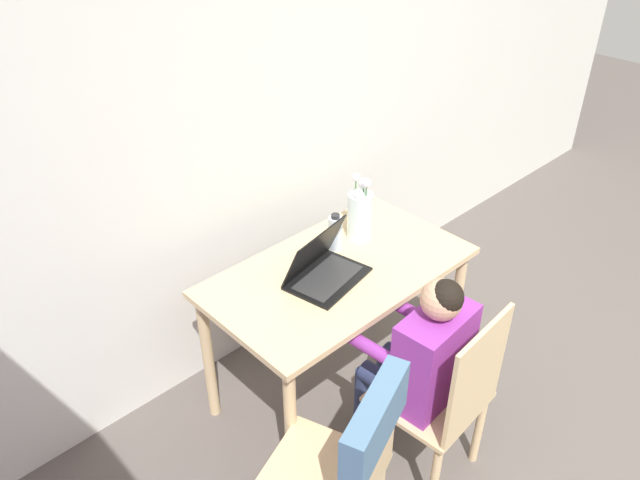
{
  "coord_description": "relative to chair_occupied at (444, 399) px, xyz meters",
  "views": [
    {
      "loc": [
        -1.85,
        0.08,
        2.36
      ],
      "look_at": [
        -0.36,
        1.66,
        0.92
      ],
      "focal_mm": 35.0,
      "sensor_mm": 36.0,
      "label": 1
    }
  ],
  "objects": [
    {
      "name": "chair_occupied",
      "position": [
        0.0,
        0.0,
        0.0
      ],
      "size": [
        0.43,
        0.43,
        0.9
      ],
      "rotation": [
        0.0,
        0.0,
        3.22
      ],
      "color": "#D6B784",
      "rests_on": "ground_plane"
    },
    {
      "name": "dining_table",
      "position": [
        0.04,
        0.64,
        0.18
      ],
      "size": [
        1.18,
        0.67,
        0.74
      ],
      "color": "#D6B784",
      "rests_on": "ground_plane"
    },
    {
      "name": "person_seated",
      "position": [
        -0.01,
        0.12,
        0.16
      ],
      "size": [
        0.37,
        0.44,
        1.01
      ],
      "rotation": [
        0.0,
        0.0,
        3.22
      ],
      "color": "purple",
      "rests_on": "ground_plane"
    },
    {
      "name": "chair_spare",
      "position": [
        -0.54,
        -0.01,
        0.15
      ],
      "size": [
        0.52,
        0.54,
        0.91
      ],
      "rotation": [
        0.0,
        0.0,
        3.5
      ],
      "color": "#D6B784",
      "rests_on": "ground_plane"
    },
    {
      "name": "flower_vase",
      "position": [
        0.29,
        0.76,
        0.41
      ],
      "size": [
        0.12,
        0.12,
        0.33
      ],
      "color": "silver",
      "rests_on": "dining_table"
    },
    {
      "name": "water_bottle",
      "position": [
        0.14,
        0.77,
        0.37
      ],
      "size": [
        0.07,
        0.07,
        0.18
      ],
      "color": "silver",
      "rests_on": "dining_table"
    },
    {
      "name": "laptop",
      "position": [
        -0.06,
        0.65,
        0.33
      ],
      "size": [
        0.39,
        0.31,
        0.23
      ],
      "rotation": [
        0.0,
        0.0,
        0.19
      ],
      "color": "black",
      "rests_on": "dining_table"
    },
    {
      "name": "wall_back",
      "position": [
        0.31,
        1.23,
        0.79
      ],
      "size": [
        6.4,
        0.05,
        2.5
      ],
      "color": "silver",
      "rests_on": "ground_plane"
    }
  ]
}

